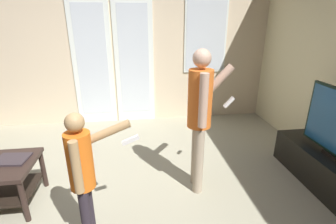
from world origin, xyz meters
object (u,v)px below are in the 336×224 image
Objects in this scene: tv_stand at (333,177)px; person_adult at (201,111)px; laptop_closed at (12,159)px; person_child at (83,171)px.

person_adult reaches higher than tv_stand.
laptop_closed is at bearing 174.38° from tv_stand.
person_adult is 1.24m from person_child.
tv_stand is at bearing 0.30° from laptop_closed.
tv_stand is 1.61m from person_adult.
person_child reaches higher than laptop_closed.
person_child is at bearing -149.45° from person_adult.
person_child is 3.88× the size of laptop_closed.
tv_stand is 2.54m from person_child.
person_adult is at bearing 168.47° from tv_stand.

